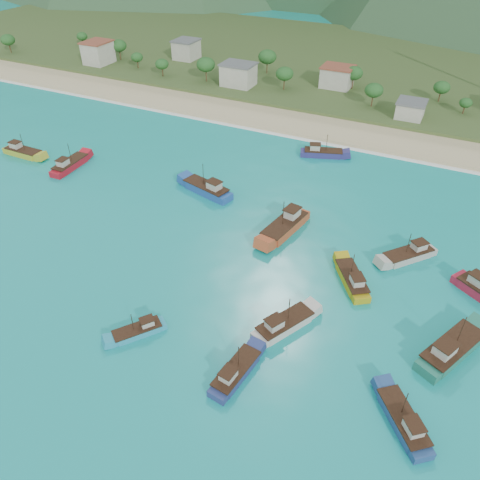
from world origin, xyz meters
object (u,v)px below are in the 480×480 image
at_px(boat_3, 403,421).
at_px(boat_22, 322,153).
at_px(boat_10, 352,280).
at_px(boat_12, 285,227).
at_px(boat_5, 70,165).
at_px(boat_24, 409,255).
at_px(boat_7, 23,153).
at_px(boat_23, 139,331).
at_px(boat_26, 236,373).
at_px(boat_25, 451,350).
at_px(boat_18, 284,325).
at_px(boat_13, 207,189).

xyz_separation_m(boat_3, boat_22, (-31.41, 66.00, 0.08)).
xyz_separation_m(boat_10, boat_22, (-18.91, 43.09, 0.05)).
bearing_deg(boat_12, boat_5, 8.93).
relative_size(boat_3, boat_10, 0.94).
xyz_separation_m(boat_10, boat_24, (7.45, 10.94, 0.03)).
bearing_deg(boat_5, boat_22, 28.81).
distance_m(boat_7, boat_23, 70.43).
xyz_separation_m(boat_5, boat_26, (61.72, -36.44, -0.15)).
height_order(boat_12, boat_25, boat_12).
height_order(boat_3, boat_25, boat_25).
bearing_deg(boat_5, boat_24, -2.84).
bearing_deg(boat_5, boat_10, -11.59).
bearing_deg(boat_3, boat_5, 118.80).
height_order(boat_3, boat_23, boat_3).
relative_size(boat_22, boat_23, 1.39).
bearing_deg(boat_25, boat_10, 178.21).
distance_m(boat_5, boat_23, 57.85).
xyz_separation_m(boat_12, boat_18, (9.06, -23.75, -0.26)).
height_order(boat_12, boat_18, boat_12).
relative_size(boat_3, boat_26, 0.96).
distance_m(boat_3, boat_24, 34.22).
height_order(boat_7, boat_13, boat_13).
distance_m(boat_10, boat_12, 18.18).
relative_size(boat_18, boat_24, 1.08).
height_order(boat_7, boat_26, boat_7).
relative_size(boat_7, boat_13, 0.86).
bearing_deg(boat_7, boat_26, 64.94).
height_order(boat_18, boat_23, boat_18).
distance_m(boat_18, boat_25, 23.81).
relative_size(boat_5, boat_18, 1.03).
bearing_deg(boat_7, boat_22, 115.72).
bearing_deg(boat_10, boat_7, 138.51).
relative_size(boat_10, boat_12, 0.75).
height_order(boat_5, boat_18, boat_5).
bearing_deg(boat_18, boat_13, 162.65).
distance_m(boat_10, boat_26, 27.02).
xyz_separation_m(boat_23, boat_24, (33.17, 35.77, 0.25)).
relative_size(boat_24, boat_26, 1.01).
xyz_separation_m(boat_22, boat_24, (26.36, -32.16, -0.02)).
distance_m(boat_7, boat_26, 85.13).
xyz_separation_m(boat_3, boat_26, (-21.85, -2.44, -0.03)).
relative_size(boat_7, boat_18, 1.02).
bearing_deg(boat_3, boat_10, 79.56).
relative_size(boat_5, boat_10, 1.10).
relative_size(boat_18, boat_23, 1.35).
xyz_separation_m(boat_7, boat_24, (93.68, -0.26, -0.05)).
bearing_deg(boat_25, boat_3, -79.65).
xyz_separation_m(boat_5, boat_18, (64.47, -25.59, -0.05)).
distance_m(boat_13, boat_23, 41.32).
relative_size(boat_3, boat_23, 1.19).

